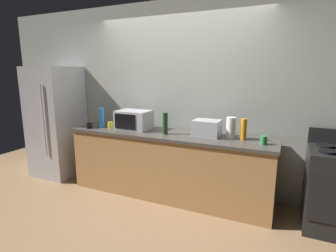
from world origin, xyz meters
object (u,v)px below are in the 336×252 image
at_px(mug_green, 264,140).
at_px(mug_black, 89,125).
at_px(stove_range, 336,190).
at_px(toaster_oven, 207,128).
at_px(paper_towel_roll, 231,128).
at_px(mug_yellow, 111,125).
at_px(refrigerator, 57,122).
at_px(bottle_dish_soap, 244,129).
at_px(bottle_spray_cleaner, 102,118).
at_px(bottle_wine, 165,123).
at_px(microwave, 134,120).

relative_size(mug_green, mug_black, 1.08).
height_order(stove_range, toaster_oven, toaster_oven).
xyz_separation_m(paper_towel_roll, mug_yellow, (-1.75, -0.09, -0.09)).
height_order(refrigerator, toaster_oven, refrigerator).
height_order(refrigerator, bottle_dish_soap, refrigerator).
height_order(refrigerator, bottle_spray_cleaner, refrigerator).
bearing_deg(mug_yellow, paper_towel_roll, 3.07).
xyz_separation_m(bottle_wine, mug_black, (-1.18, -0.13, -0.10)).
bearing_deg(refrigerator, toaster_oven, 1.34).
xyz_separation_m(bottle_spray_cleaner, bottle_dish_soap, (2.04, 0.13, -0.02)).
bearing_deg(paper_towel_roll, mug_green, -15.29).
bearing_deg(bottle_dish_soap, bottle_wine, -173.38).
xyz_separation_m(mug_black, mug_yellow, (0.28, 0.15, 0.00)).
bearing_deg(mug_green, mug_yellow, 179.60).
bearing_deg(mug_yellow, mug_black, -152.27).
bearing_deg(bottle_dish_soap, mug_green, -25.35).
distance_m(paper_towel_roll, bottle_wine, 0.85).
height_order(microwave, bottle_spray_cleaner, bottle_spray_cleaner).
xyz_separation_m(stove_range, mug_yellow, (-2.91, -0.04, 0.49)).
bearing_deg(mug_green, microwave, 176.62).
relative_size(microwave, mug_green, 4.88).
height_order(bottle_wine, mug_yellow, bottle_wine).
relative_size(bottle_spray_cleaner, mug_black, 3.25).
bearing_deg(bottle_spray_cleaner, refrigerator, 175.77).
bearing_deg(bottle_spray_cleaner, bottle_dish_soap, 3.70).
bearing_deg(mug_green, bottle_spray_cleaner, -179.61).
xyz_separation_m(mug_green, mug_yellow, (-2.14, 0.01, -0.00)).
bearing_deg(bottle_dish_soap, mug_yellow, -176.95).
relative_size(toaster_oven, bottle_wine, 1.17).
relative_size(bottle_wine, mug_yellow, 3.03).
bearing_deg(mug_black, toaster_oven, 8.29).
height_order(toaster_oven, mug_black, toaster_oven).
xyz_separation_m(toaster_oven, paper_towel_roll, (0.31, -0.01, 0.03)).
relative_size(refrigerator, microwave, 3.75).
bearing_deg(bottle_spray_cleaner, mug_green, 0.39).
distance_m(toaster_oven, mug_yellow, 1.44).
relative_size(toaster_oven, bottle_dish_soap, 1.30).
relative_size(refrigerator, bottle_wine, 6.20).
height_order(bottle_wine, bottle_dish_soap, bottle_wine).
bearing_deg(microwave, mug_black, -159.11).
bearing_deg(refrigerator, mug_green, -1.02).
distance_m(refrigerator, toaster_oven, 2.58).
xyz_separation_m(stove_range, bottle_spray_cleaner, (-3.05, -0.07, 0.59)).
bearing_deg(mug_black, mug_yellow, 27.73).
xyz_separation_m(bottle_spray_cleaner, mug_yellow, (0.14, 0.03, -0.10)).
bearing_deg(bottle_wine, bottle_dish_soap, 6.62).
distance_m(bottle_spray_cleaner, bottle_wine, 1.04).
height_order(stove_range, mug_green, stove_range).
bearing_deg(bottle_spray_cleaner, mug_black, -140.35).
height_order(paper_towel_roll, mug_yellow, paper_towel_roll).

